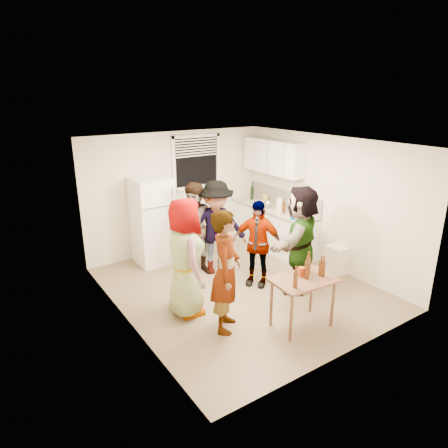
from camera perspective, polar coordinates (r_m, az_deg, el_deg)
room at (r=7.05m, az=2.27°, el=-9.08°), size 4.00×4.50×2.50m
window at (r=8.47m, az=-3.97°, el=8.86°), size 1.12×0.10×1.06m
refrigerator at (r=7.89m, az=-10.17°, el=0.41°), size 0.70×0.70×1.70m
counter_lower at (r=8.68m, az=6.94°, el=-0.67°), size 0.60×2.20×0.86m
countertop at (r=8.55m, az=7.05°, el=2.18°), size 0.64×2.22×0.04m
backsplash at (r=8.68m, az=8.54°, el=3.73°), size 0.03×2.20×0.36m
upper_cabinets at (r=8.55m, az=7.13°, el=9.53°), size 0.34×1.60×0.70m
kettle at (r=8.60m, az=6.30°, el=2.44°), size 0.30×0.28×0.20m
paper_towel at (r=8.38m, az=7.87°, el=1.96°), size 0.12×0.12×0.26m
wine_bottle at (r=9.18m, az=4.00°, el=3.54°), size 0.07×0.07×0.29m
beer_bottle_counter at (r=8.17m, az=8.49°, el=1.49°), size 0.06×0.06×0.24m
blue_cup at (r=7.82m, az=9.77°, el=0.65°), size 0.10×0.10×0.13m
picture_frame at (r=9.05m, az=5.97°, el=3.75°), size 0.02×0.18×0.15m
trash_bin at (r=7.80m, az=15.93°, el=-4.96°), size 0.38×0.38×0.53m
serving_table at (r=6.13m, az=10.86°, el=-14.01°), size 0.93×0.66×0.75m
beer_bottle_table at (r=5.78m, az=11.71°, el=-7.65°), size 0.06×0.06×0.24m
red_cup at (r=5.85m, az=10.93°, el=-7.26°), size 0.10×0.10×0.13m
guest_grey at (r=6.38m, az=-5.32°, el=-12.33°), size 1.94×1.18×0.58m
guest_stripe at (r=5.99m, az=0.28°, el=-14.51°), size 1.77×1.65×0.43m
guest_back_left at (r=7.61m, az=-3.68°, el=-6.93°), size 1.76×1.86×0.65m
guest_back_right at (r=7.63m, az=-1.10°, el=-6.79°), size 1.65×2.03×0.65m
guest_black at (r=7.21m, az=4.57°, el=-8.47°), size 1.77×1.62×0.37m
guest_orange at (r=7.15m, az=10.44°, el=-8.99°), size 2.38×2.43×0.54m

